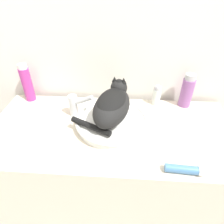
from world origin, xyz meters
TOP-DOWN VIEW (x-y plane):
  - wall_back at (0.00, 0.64)m, footprint 8.00×0.05m
  - vanity_counter at (0.00, 0.29)m, footprint 1.27×0.58m
  - sink_basin at (0.00, 0.32)m, footprint 0.37×0.37m
  - cat at (0.00, 0.33)m, footprint 0.31×0.33m
  - faucet at (-0.20, 0.39)m, footprint 0.15×0.08m
  - mouthwash_bottle at (0.42, 0.54)m, footprint 0.07×0.07m
  - deodorant_stick at (0.25, 0.54)m, footprint 0.05×0.05m
  - shampoo_bottle_tall at (-0.52, 0.54)m, footprint 0.06×0.06m
  - cream_tube at (0.31, 0.05)m, footprint 0.15×0.05m

SIDE VIEW (x-z plane):
  - vanity_counter at x=0.00m, z-range 0.00..0.89m
  - cream_tube at x=0.31m, z-range 0.88..0.93m
  - sink_basin at x=0.00m, z-range 0.89..0.94m
  - deodorant_stick at x=0.25m, z-range 0.89..1.02m
  - faucet at x=-0.20m, z-range 0.88..1.04m
  - mouthwash_bottle at x=0.42m, z-range 0.88..1.08m
  - shampoo_bottle_tall at x=-0.52m, z-range 0.88..1.12m
  - cat at x=0.00m, z-range 0.93..1.10m
  - wall_back at x=0.00m, z-range 0.00..2.40m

